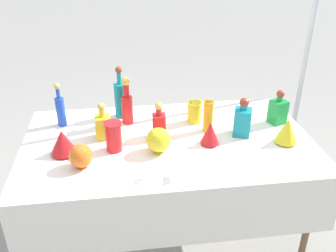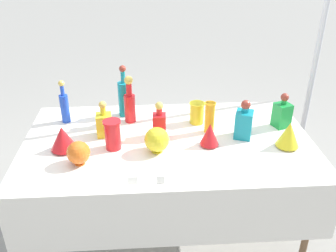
% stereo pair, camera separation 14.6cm
% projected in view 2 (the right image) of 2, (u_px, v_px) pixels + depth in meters
% --- Properties ---
extents(ground_plane, '(40.00, 40.00, 0.00)m').
position_uv_depth(ground_plane, '(168.00, 226.00, 2.82)').
color(ground_plane, gray).
extents(display_table, '(1.88, 1.09, 0.76)m').
position_uv_depth(display_table, '(168.00, 151.00, 2.44)').
color(display_table, white).
rests_on(display_table, ground).
extents(tall_bottle_0, '(0.08, 0.08, 0.34)m').
position_uv_depth(tall_bottle_0, '(130.00, 103.00, 2.61)').
color(tall_bottle_0, red).
rests_on(tall_bottle_0, display_table).
extents(tall_bottle_1, '(0.06, 0.06, 0.31)m').
position_uv_depth(tall_bottle_1, '(64.00, 106.00, 2.62)').
color(tall_bottle_1, blue).
rests_on(tall_bottle_1, display_table).
extents(tall_bottle_2, '(0.09, 0.09, 0.38)m').
position_uv_depth(tall_bottle_2, '(124.00, 97.00, 2.70)').
color(tall_bottle_2, teal).
rests_on(tall_bottle_2, display_table).
extents(square_decanter_0, '(0.09, 0.09, 0.25)m').
position_uv_depth(square_decanter_0, '(159.00, 123.00, 2.44)').
color(square_decanter_0, red).
rests_on(square_decanter_0, display_table).
extents(square_decanter_1, '(0.11, 0.11, 0.25)m').
position_uv_depth(square_decanter_1, '(104.00, 123.00, 2.46)').
color(square_decanter_1, yellow).
rests_on(square_decanter_1, display_table).
extents(square_decanter_2, '(0.14, 0.14, 0.27)m').
position_uv_depth(square_decanter_2, '(244.00, 122.00, 2.43)').
color(square_decanter_2, teal).
rests_on(square_decanter_2, display_table).
extents(square_decanter_3, '(0.13, 0.13, 0.25)m').
position_uv_depth(square_decanter_3, '(282.00, 113.00, 2.57)').
color(square_decanter_3, '#198C38').
rests_on(square_decanter_3, display_table).
extents(slender_vase_0, '(0.11, 0.11, 0.19)m').
position_uv_depth(slender_vase_0, '(113.00, 134.00, 2.31)').
color(slender_vase_0, red).
rests_on(slender_vase_0, display_table).
extents(slender_vase_1, '(0.11, 0.11, 0.15)m').
position_uv_depth(slender_vase_1, '(197.00, 112.00, 2.62)').
color(slender_vase_1, yellow).
rests_on(slender_vase_1, display_table).
extents(slender_vase_2, '(0.07, 0.07, 0.22)m').
position_uv_depth(slender_vase_2, '(210.00, 117.00, 2.49)').
color(slender_vase_2, orange).
rests_on(slender_vase_2, display_table).
extents(fluted_vase_0, '(0.12, 0.12, 0.16)m').
position_uv_depth(fluted_vase_0, '(210.00, 134.00, 2.35)').
color(fluted_vase_0, red).
rests_on(fluted_vase_0, display_table).
extents(fluted_vase_1, '(0.14, 0.14, 0.17)m').
position_uv_depth(fluted_vase_1, '(289.00, 134.00, 2.33)').
color(fluted_vase_1, yellow).
rests_on(fluted_vase_1, display_table).
extents(fluted_vase_2, '(0.16, 0.16, 0.16)m').
position_uv_depth(fluted_vase_2, '(63.00, 138.00, 2.30)').
color(fluted_vase_2, red).
rests_on(fluted_vase_2, display_table).
extents(round_bowl_0, '(0.15, 0.15, 0.16)m').
position_uv_depth(round_bowl_0, '(157.00, 140.00, 2.28)').
color(round_bowl_0, yellow).
rests_on(round_bowl_0, display_table).
extents(round_bowl_1, '(0.14, 0.14, 0.15)m').
position_uv_depth(round_bowl_1, '(78.00, 153.00, 2.17)').
color(round_bowl_1, orange).
rests_on(round_bowl_1, display_table).
extents(price_tag_left, '(0.06, 0.02, 0.04)m').
position_uv_depth(price_tag_left, '(133.00, 181.00, 2.02)').
color(price_tag_left, white).
rests_on(price_tag_left, display_table).
extents(price_tag_center, '(0.05, 0.02, 0.04)m').
position_uv_depth(price_tag_center, '(161.00, 180.00, 2.03)').
color(price_tag_center, white).
rests_on(price_tag_center, display_table).
extents(canopy_pole, '(0.18, 0.18, 2.73)m').
position_uv_depth(canopy_pole, '(317.00, 55.00, 2.92)').
color(canopy_pole, silver).
rests_on(canopy_pole, ground).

